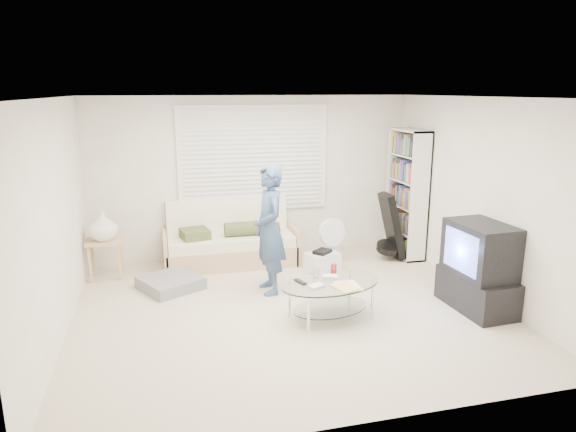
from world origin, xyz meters
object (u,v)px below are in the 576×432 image
object	(u,v)px
tv_unit	(478,268)
coffee_table	(330,289)
bookshelf	(407,194)
futon_sofa	(230,243)

from	to	relation	value
tv_unit	coffee_table	distance (m)	1.81
tv_unit	coffee_table	size ratio (longest dim) A/B	0.80
bookshelf	futon_sofa	bearing A→B (deg)	174.87
bookshelf	coffee_table	world-z (taller)	bookshelf
futon_sofa	coffee_table	bearing A→B (deg)	-69.08
futon_sofa	tv_unit	world-z (taller)	tv_unit
tv_unit	bookshelf	bearing A→B (deg)	86.65
bookshelf	tv_unit	world-z (taller)	bookshelf
tv_unit	coffee_table	xyz separation A→B (m)	(-1.79, 0.18, -0.16)
bookshelf	tv_unit	bearing A→B (deg)	-93.35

